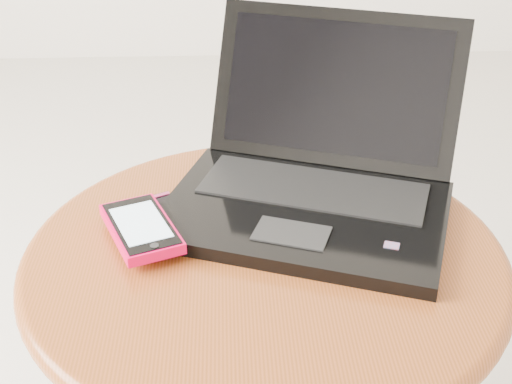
{
  "coord_description": "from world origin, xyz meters",
  "views": [
    {
      "loc": [
        -0.11,
        -0.73,
        0.94
      ],
      "look_at": [
        -0.07,
        0.0,
        0.52
      ],
      "focal_mm": 50.51,
      "sensor_mm": 36.0,
      "label": 1
    }
  ],
  "objects": [
    {
      "name": "table",
      "position": [
        -0.07,
        -0.02,
        0.36
      ],
      "size": [
        0.58,
        0.58,
        0.46
      ],
      "color": "#54200F",
      "rests_on": "ground"
    },
    {
      "name": "laptop",
      "position": [
        0.0,
        0.08,
        0.5
      ],
      "size": [
        0.44,
        0.43,
        0.21
      ],
      "color": "black",
      "rests_on": "table"
    },
    {
      "name": "phone_black",
      "position": [
        -0.19,
        0.03,
        0.47
      ],
      "size": [
        0.12,
        0.14,
        0.01
      ],
      "color": "black",
      "rests_on": "table"
    },
    {
      "name": "phone_pink",
      "position": [
        -0.21,
        -0.0,
        0.48
      ],
      "size": [
        0.11,
        0.14,
        0.02
      ],
      "color": "#E70443",
      "rests_on": "phone_black"
    }
  ]
}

